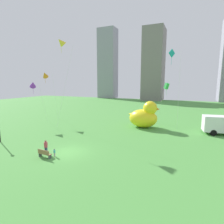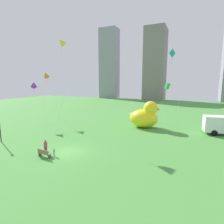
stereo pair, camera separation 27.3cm
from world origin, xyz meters
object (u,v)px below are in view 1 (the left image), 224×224
at_px(park_bench, 44,153).
at_px(person_adult, 46,146).
at_px(kite_green, 166,86).
at_px(person_child, 54,152).
at_px(kite_orange, 45,75).
at_px(kite_yellow, 61,42).
at_px(kite_purple, 33,84).
at_px(kite_teal, 172,57).
at_px(giant_inflatable_duck, 144,116).

distance_m(park_bench, person_adult, 1.18).
height_order(park_bench, kite_green, kite_green).
distance_m(person_adult, person_child, 1.45).
xyz_separation_m(person_adult, kite_orange, (-13.18, 14.31, 8.61)).
xyz_separation_m(kite_yellow, kite_orange, (-8.12, 4.63, -4.79)).
relative_size(person_adult, kite_green, 0.20).
bearing_deg(kite_yellow, kite_orange, 150.31).
bearing_deg(kite_orange, person_child, -44.92).
bearing_deg(kite_green, kite_purple, -155.09).
bearing_deg(park_bench, kite_orange, 132.21).
bearing_deg(kite_purple, park_bench, -40.76).
distance_m(park_bench, kite_teal, 22.00).
distance_m(person_adult, kite_purple, 17.67).
bearing_deg(kite_teal, park_bench, -125.26).
height_order(park_bench, person_adult, person_adult).
bearing_deg(person_child, kite_green, 67.66).
relative_size(kite_yellow, kite_green, 1.91).
bearing_deg(giant_inflatable_duck, park_bench, -110.49).
bearing_deg(park_bench, giant_inflatable_duck, 69.51).
distance_m(park_bench, kite_orange, 22.44).
relative_size(person_child, kite_yellow, 0.06).
xyz_separation_m(kite_purple, kite_green, (22.67, 10.53, -0.33)).
relative_size(person_adult, kite_teal, 0.12).
height_order(giant_inflatable_duck, kite_orange, kite_orange).
bearing_deg(kite_teal, kite_yellow, -163.67).
distance_m(kite_purple, kite_orange, 4.34).
bearing_deg(kite_purple, kite_orange, 99.05).
bearing_deg(giant_inflatable_duck, kite_purple, -163.09).
xyz_separation_m(kite_purple, kite_orange, (-0.61, 3.85, 1.91)).
xyz_separation_m(park_bench, person_child, (0.76, 0.70, 0.00)).
height_order(giant_inflatable_duck, kite_yellow, kite_yellow).
bearing_deg(person_adult, person_child, -8.79).
xyz_separation_m(kite_teal, kite_orange, (-24.75, -0.25, -2.18)).
height_order(park_bench, kite_teal, kite_teal).
relative_size(kite_orange, kite_green, 1.30).
bearing_deg(person_child, park_bench, -137.31).
relative_size(kite_teal, kite_orange, 1.25).
relative_size(person_child, kite_green, 0.11).
relative_size(person_child, kite_purple, 0.10).
bearing_deg(kite_purple, kite_teal, 9.64).
bearing_deg(kite_orange, person_adult, -47.35).
xyz_separation_m(kite_teal, kite_green, (-1.47, 6.43, -4.42)).
bearing_deg(person_adult, giant_inflatable_duck, 66.62).
xyz_separation_m(park_bench, giant_inflatable_duck, (6.49, 17.36, 1.55)).
xyz_separation_m(park_bench, person_adult, (-0.63, 0.91, 0.40)).
bearing_deg(person_adult, park_bench, -55.55).
bearing_deg(kite_purple, kite_green, 24.91).
bearing_deg(kite_yellow, person_child, -56.92).
relative_size(giant_inflatable_duck, kite_green, 0.72).
height_order(kite_teal, kite_purple, kite_teal).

